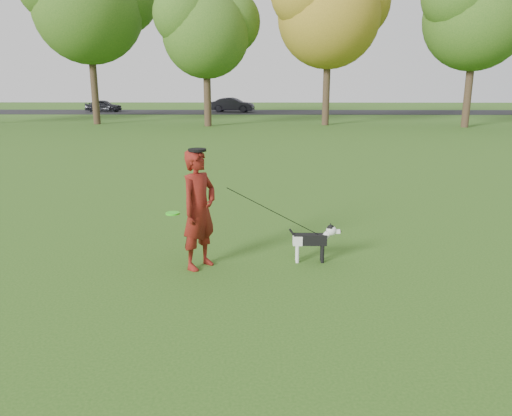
{
  "coord_description": "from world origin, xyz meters",
  "views": [
    {
      "loc": [
        -0.26,
        -8.36,
        3.11
      ],
      "look_at": [
        -0.38,
        -0.05,
        0.95
      ],
      "focal_mm": 35.0,
      "sensor_mm": 36.0,
      "label": 1
    }
  ],
  "objects_px": {
    "dog": "(314,239)",
    "car_mid": "(233,105)",
    "car_left": "(104,106)",
    "man": "(199,210)"
  },
  "relations": [
    {
      "from": "car_left",
      "to": "car_mid",
      "type": "height_order",
      "value": "car_mid"
    },
    {
      "from": "dog",
      "to": "car_left",
      "type": "relative_size",
      "value": 0.27
    },
    {
      "from": "man",
      "to": "dog",
      "type": "relative_size",
      "value": 2.21
    },
    {
      "from": "car_mid",
      "to": "dog",
      "type": "bearing_deg",
      "value": -164.25
    },
    {
      "from": "man",
      "to": "car_mid",
      "type": "height_order",
      "value": "man"
    },
    {
      "from": "car_left",
      "to": "car_mid",
      "type": "xyz_separation_m",
      "value": [
        12.38,
        0.0,
        0.09
      ]
    },
    {
      "from": "car_left",
      "to": "car_mid",
      "type": "relative_size",
      "value": 0.84
    },
    {
      "from": "man",
      "to": "car_left",
      "type": "distance_m",
      "value": 42.83
    },
    {
      "from": "dog",
      "to": "car_mid",
      "type": "distance_m",
      "value": 40.29
    },
    {
      "from": "car_left",
      "to": "car_mid",
      "type": "bearing_deg",
      "value": -88.7
    }
  ]
}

